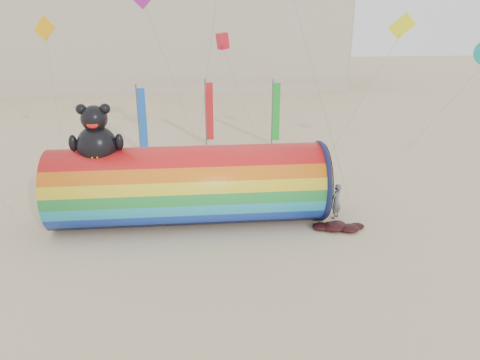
{
  "coord_description": "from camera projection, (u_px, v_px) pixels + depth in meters",
  "views": [
    {
      "loc": [
        -1.59,
        -19.84,
        10.46
      ],
      "look_at": [
        0.5,
        1.5,
        2.4
      ],
      "focal_mm": 35.0,
      "sensor_mm": 36.0,
      "label": 1
    }
  ],
  "objects": [
    {
      "name": "windsock_assembly",
      "position": [
        189.0,
        183.0,
        23.37
      ],
      "size": [
        13.62,
        4.15,
        6.28
      ],
      "color": "red",
      "rests_on": "ground"
    },
    {
      "name": "fabric_bundle",
      "position": [
        338.0,
        227.0,
        23.1
      ],
      "size": [
        2.62,
        1.35,
        0.41
      ],
      "color": "#350909",
      "rests_on": "ground"
    },
    {
      "name": "ground",
      "position": [
        233.0,
        238.0,
        22.31
      ],
      "size": [
        160.0,
        160.0,
        0.0
      ],
      "primitive_type": "plane",
      "color": "#CCB58C",
      "rests_on": "ground"
    },
    {
      "name": "hotel_building",
      "position": [
        110.0,
        6.0,
        60.4
      ],
      "size": [
        60.4,
        15.4,
        20.6
      ],
      "color": "#B7AD99",
      "rests_on": "ground"
    },
    {
      "name": "festival_banners",
      "position": [
        210.0,
        114.0,
        35.53
      ],
      "size": [
        10.73,
        2.16,
        5.2
      ],
      "color": "#59595E",
      "rests_on": "ground"
    },
    {
      "name": "kite_handler",
      "position": [
        336.0,
        201.0,
        24.13
      ],
      "size": [
        0.8,
        0.8,
        1.88
      ],
      "primitive_type": "imported",
      "rotation": [
        0.0,
        0.0,
        3.92
      ],
      "color": "#585960",
      "rests_on": "ground"
    }
  ]
}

